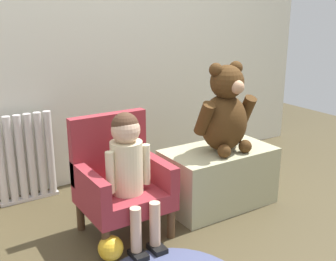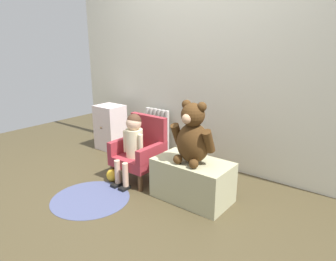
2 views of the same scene
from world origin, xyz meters
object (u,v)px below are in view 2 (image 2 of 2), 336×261
toy_ball (113,175)px  child_figure (133,139)px  large_teddy_bear (193,136)px  low_bench (192,180)px  floor_rug (91,198)px  child_armchair (141,150)px  radiator (157,132)px  small_dresser (110,127)px

toy_ball → child_figure: bearing=35.7°
large_teddy_bear → toy_ball: large_teddy_bear is taller
low_bench → floor_rug: size_ratio=0.97×
child_armchair → floor_rug: bearing=-95.5°
radiator → low_bench: 1.22m
child_figure → floor_rug: bearing=-96.7°
floor_rug → child_armchair: bearing=84.5°
radiator → large_teddy_bear: size_ratio=1.07×
low_bench → toy_ball: bearing=-166.7°
child_armchair → large_teddy_bear: large_teddy_bear is taller
small_dresser → child_armchair: child_armchair is taller
radiator → large_teddy_bear: large_teddy_bear is taller
small_dresser → child_armchair: (0.93, -0.42, 0.01)m
small_dresser → floor_rug: 1.38m
toy_ball → radiator: bearing=99.9°
large_teddy_bear → toy_ball: size_ratio=4.21×
low_bench → floor_rug: low_bench is taller
child_armchair → toy_ball: bearing=-126.6°
toy_ball → small_dresser: bearing=139.1°
child_armchair → low_bench: 0.67m
floor_rug → toy_ball: toy_ball is taller
floor_rug → large_teddy_bear: bearing=36.7°
child_figure → floor_rug: size_ratio=1.00×
child_armchair → large_teddy_bear: (0.67, -0.07, 0.30)m
child_armchair → low_bench: (0.66, -0.04, -0.12)m
child_figure → large_teddy_bear: bearing=3.6°
radiator → large_teddy_bear: bearing=-36.0°
radiator → low_bench: bearing=-35.2°
radiator → toy_ball: size_ratio=4.48×
child_armchair → small_dresser: bearing=155.9°
radiator → floor_rug: bearing=-77.8°
large_teddy_bear → child_figure: bearing=-176.4°
low_bench → large_teddy_bear: 0.42m
small_dresser → toy_ball: bearing=-40.9°
floor_rug → low_bench: bearing=38.6°
small_dresser → toy_ball: 1.03m
small_dresser → child_figure: size_ratio=0.83×
low_bench → large_teddy_bear: large_teddy_bear is taller
low_bench → small_dresser: bearing=164.0°
small_dresser → low_bench: 1.66m
toy_ball → child_armchair: bearing=53.4°
small_dresser → low_bench: small_dresser is taller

